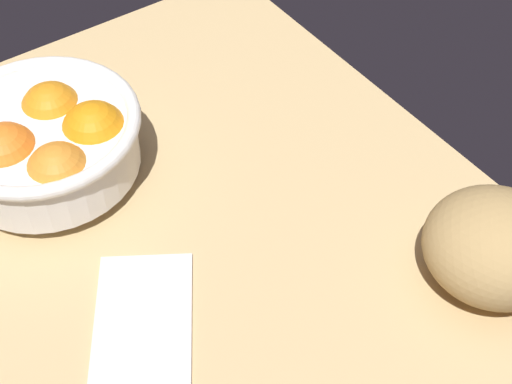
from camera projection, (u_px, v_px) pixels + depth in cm
name	position (u px, v px, depth cm)	size (l,w,h in cm)	color
ground_plane	(184.00, 218.00, 84.40)	(72.35, 62.82, 3.00)	tan
fruit_bowl	(47.00, 141.00, 82.20)	(22.09, 22.09, 10.24)	white
bread_loaf	(495.00, 247.00, 73.45)	(14.25, 13.70, 10.06)	tan
napkin_folded	(143.00, 317.00, 73.43)	(15.10, 9.51, 0.93)	silver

